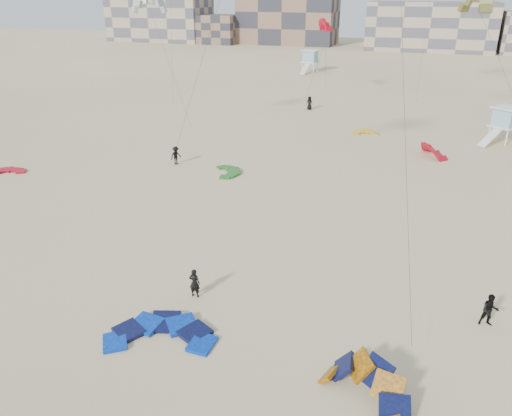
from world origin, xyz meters
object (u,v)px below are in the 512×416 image
(kite_ground_blue, at_px, (161,337))
(lifeguard_tower_near, at_px, (505,125))
(kite_ground_orange, at_px, (364,399))
(kitesurfer_main, at_px, (195,283))

(kite_ground_blue, bearing_deg, lifeguard_tower_near, 48.78)
(kite_ground_orange, distance_m, kitesurfer_main, 10.55)
(kite_ground_blue, distance_m, kitesurfer_main, 3.75)
(kite_ground_blue, relative_size, kitesurfer_main, 2.98)
(lifeguard_tower_near, bearing_deg, kite_ground_orange, -64.12)
(kite_ground_blue, height_order, kitesurfer_main, kitesurfer_main)
(kite_ground_blue, xyz_separation_m, kite_ground_orange, (9.59, -0.82, 0.00))
(kite_ground_blue, xyz_separation_m, lifeguard_tower_near, (18.67, 40.83, 1.87))
(kite_ground_orange, bearing_deg, lifeguard_tower_near, 113.67)
(kitesurfer_main, relative_size, lifeguard_tower_near, 0.29)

